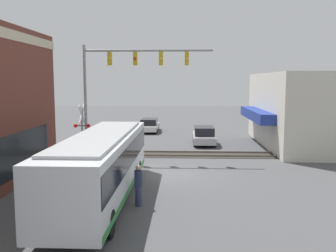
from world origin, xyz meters
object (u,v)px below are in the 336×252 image
Objects in this scene: crossing_signal at (82,126)px; parked_car_white at (149,126)px; pedestrian_near_bus at (138,185)px; city_bus at (102,163)px; parked_car_silver at (204,136)px; pedestrian_at_crossing at (113,146)px.

parked_car_white is at bearing -13.60° from crossing_signal.
pedestrian_near_bus is (-9.88, -5.13, -1.38)m from crossing_signal.
parked_car_white is at bearing -0.00° from city_bus.
pedestrian_near_bus is (-16.12, 3.65, 0.21)m from parked_car_silver.
city_bus is 9.73m from crossing_signal.
crossing_signal is 2.24× the size of pedestrian_at_crossing.
pedestrian_at_crossing is (8.99, 1.23, -0.81)m from city_bus.
pedestrian_at_crossing is at bearing 16.96° from pedestrian_near_bus.
parked_car_silver is at bearing -46.20° from pedestrian_at_crossing.
crossing_signal is 0.83× the size of parked_car_silver.
crossing_signal is 14.49m from parked_car_white.
crossing_signal is at bearing 86.87° from pedestrian_at_crossing.
parked_car_silver is 2.70× the size of pedestrian_at_crossing.
city_bus is 2.59× the size of parked_car_silver.
parked_car_white is at bearing 34.86° from parked_car_silver.
pedestrian_at_crossing reaches higher than parked_car_silver.
pedestrian_at_crossing is (9.76, 2.98, -0.05)m from pedestrian_near_bus.
parked_car_silver is 9.19m from pedestrian_at_crossing.
city_bus is 3.13× the size of crossing_signal.
crossing_signal is at bearing 166.40° from parked_car_white.
city_bus is 7.01× the size of pedestrian_at_crossing.
parked_car_silver is at bearing -19.38° from city_bus.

